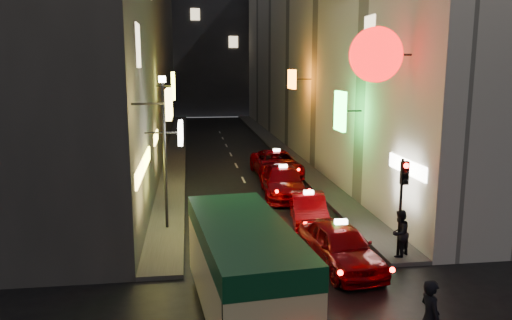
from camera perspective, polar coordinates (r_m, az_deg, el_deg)
name	(u,v)px	position (r m, az deg, el deg)	size (l,w,h in m)	color
building_left	(125,37)	(41.58, -14.76, 13.39)	(7.54, 52.00, 18.00)	#3A3735
building_right	(323,39)	(42.80, 7.66, 13.55)	(8.36, 52.00, 18.00)	#B8B2A8
building_far	(209,36)	(73.44, -5.39, 13.90)	(30.00, 10.00, 22.00)	#333338
sidewalk_left	(177,148)	(41.79, -9.07, 1.31)	(1.50, 52.00, 0.15)	#4C4946
sidewalk_right	(278,146)	(42.44, 2.48, 1.57)	(1.50, 52.00, 0.15)	#4C4946
minibus	(244,260)	(13.39, -1.42, -11.39)	(2.85, 6.53, 2.72)	beige
taxi_near	(340,242)	(17.35, 9.61, -9.24)	(2.94, 5.80, 1.94)	#6B0004
taxi_second	(308,207)	(21.80, 6.00, -5.32)	(2.62, 5.07, 1.71)	#6B0004
taxi_third	(283,180)	(26.27, 3.12, -2.25)	(2.65, 5.74, 1.95)	#6B0004
taxi_far	(276,162)	(30.97, 2.36, -0.22)	(2.55, 5.85, 2.01)	#6B0004
pedestrian_crossing	(430,313)	(12.86, 19.30, -16.17)	(0.70, 0.45, 2.13)	black
pedestrian_sidewalk	(400,230)	(18.34, 16.10, -7.71)	(0.72, 0.45, 1.90)	black
traffic_light	(403,187)	(17.76, 16.46, -3.01)	(0.26, 0.43, 3.50)	black
lamp_post	(164,142)	(20.49, -10.44, 1.99)	(0.28, 0.28, 6.22)	black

